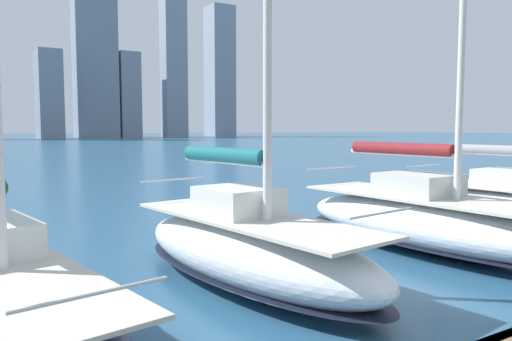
{
  "coord_description": "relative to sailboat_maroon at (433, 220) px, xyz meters",
  "views": [
    {
      "loc": [
        5.53,
        2.04,
        3.06
      ],
      "look_at": [
        0.21,
        -6.61,
        2.2
      ],
      "focal_mm": 35.0,
      "sensor_mm": 36.0,
      "label": 1
    }
  ],
  "objects": [
    {
      "name": "sailboat_maroon",
      "position": [
        0.0,
        0.0,
        0.0
      ],
      "size": [
        3.14,
        8.37,
        11.84
      ],
      "color": "silver",
      "rests_on": "ground"
    },
    {
      "name": "sailboat_teal",
      "position": [
        5.35,
        -0.01,
        0.03
      ],
      "size": [
        3.06,
        6.96,
        12.53
      ],
      "color": "silver",
      "rests_on": "ground"
    }
  ]
}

